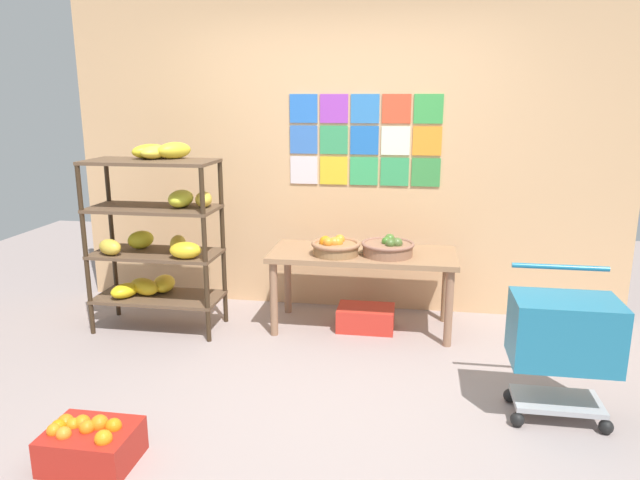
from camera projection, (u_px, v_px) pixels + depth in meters
ground at (310, 398)px, 3.59m from camera, size 9.33×9.33×0.00m
back_wall_with_art at (345, 136)px, 4.86m from camera, size 4.70×0.07×2.98m
banana_shelf_unit at (158, 227)px, 4.52m from camera, size 0.99×0.52×1.47m
display_table at (363, 262)px, 4.56m from camera, size 1.44×0.62×0.63m
fruit_basket_left at (335, 247)px, 4.45m from camera, size 0.38×0.38×0.15m
fruit_basket_right at (388, 248)px, 4.43m from camera, size 0.40×0.40×0.15m
produce_crate_under_table at (366, 318)px, 4.64m from camera, size 0.44×0.30×0.18m
orange_crate_foreground at (90, 443)px, 2.92m from camera, size 0.44×0.34×0.24m
shopping_cart at (563, 336)px, 3.26m from camera, size 0.57×0.42×0.85m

